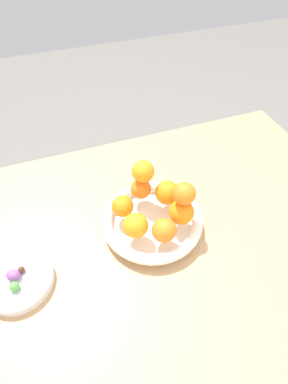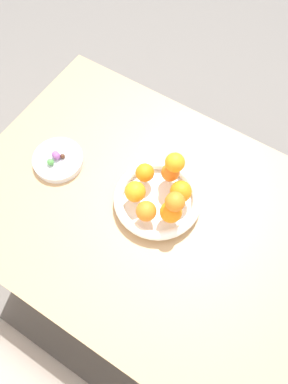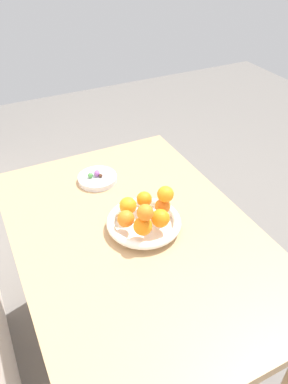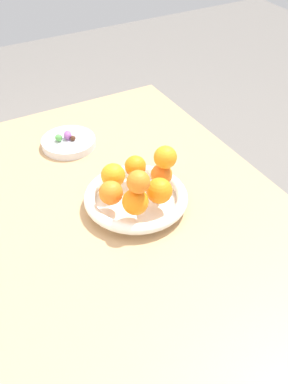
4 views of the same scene
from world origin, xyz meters
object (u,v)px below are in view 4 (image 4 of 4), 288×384
(orange_2, at_px, (162,175))
(orange_7, at_px, (138,182))
(candy_ball_0, at_px, (72,138))
(candy_ball_2, at_px, (59,138))
(dining_table, at_px, (127,240))
(candy_ball_1, at_px, (68,136))
(orange_6, at_px, (165,157))
(fruit_bowl, at_px, (136,199))
(orange_5, at_px, (111,193))
(orange_3, at_px, (135,166))
(candy_dish, at_px, (69,142))
(orange_0, at_px, (136,202))
(orange_1, at_px, (159,191))
(orange_4, at_px, (113,175))
(candy_ball_3, at_px, (68,134))

(orange_2, bearing_deg, orange_7, 124.33)
(candy_ball_0, distance_m, candy_ball_2, 0.04)
(dining_table, relative_size, candy_ball_1, 50.03)
(orange_6, height_order, candy_ball_1, orange_6)
(fruit_bowl, xyz_separation_m, orange_6, (-0.00, -0.07, 0.10))
(candy_ball_2, bearing_deg, orange_5, -179.37)
(fruit_bowl, distance_m, orange_7, 0.12)
(orange_3, relative_size, candy_ball_1, 2.39)
(candy_dish, distance_m, candy_ball_0, 0.02)
(orange_0, height_order, orange_1, same)
(dining_table, bearing_deg, fruit_bowl, -71.63)
(dining_table, height_order, candy_ball_1, candy_ball_1)
(candy_ball_1, bearing_deg, orange_5, 176.10)
(orange_1, relative_size, candy_ball_1, 2.72)
(orange_6, relative_size, candy_ball_0, 3.64)
(orange_7, bearing_deg, dining_table, 6.48)
(candy_dish, bearing_deg, orange_4, -178.04)
(orange_1, bearing_deg, fruit_bowl, 32.70)
(orange_0, distance_m, orange_1, 0.06)
(orange_5, distance_m, candy_ball_0, 0.31)
(orange_2, distance_m, orange_4, 0.11)
(fruit_bowl, bearing_deg, candy_ball_0, 6.40)
(orange_1, bearing_deg, candy_ball_2, 15.10)
(fruit_bowl, relative_size, orange_2, 4.74)
(dining_table, bearing_deg, orange_1, -121.73)
(orange_1, xyz_separation_m, candy_ball_3, (0.38, 0.07, -0.04))
(orange_7, bearing_deg, orange_3, -25.09)
(orange_3, relative_size, orange_4, 0.91)
(fruit_bowl, height_order, orange_5, orange_5)
(orange_6, distance_m, candy_ball_2, 0.37)
(candy_ball_3, bearing_deg, orange_0, -178.56)
(orange_3, distance_m, candy_ball_1, 0.27)
(orange_2, height_order, orange_5, orange_5)
(orange_0, height_order, orange_6, orange_6)
(orange_3, height_order, orange_4, orange_4)
(orange_2, relative_size, orange_4, 0.90)
(orange_4, height_order, orange_7, orange_7)
(candy_ball_0, distance_m, candy_ball_1, 0.02)
(orange_0, distance_m, candy_ball_1, 0.38)
(candy_dish, relative_size, candy_ball_3, 6.99)
(orange_2, height_order, orange_6, orange_6)
(candy_ball_1, bearing_deg, orange_1, -168.52)
(orange_1, height_order, orange_7, orange_7)
(orange_1, height_order, candy_ball_0, orange_1)
(orange_0, xyz_separation_m, orange_5, (0.06, 0.03, -0.00))
(orange_7, distance_m, candy_ball_1, 0.40)
(candy_ball_1, bearing_deg, dining_table, -178.27)
(dining_table, xyz_separation_m, orange_1, (-0.04, -0.07, 0.16))
(orange_0, relative_size, orange_7, 1.15)
(orange_1, distance_m, orange_3, 0.11)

